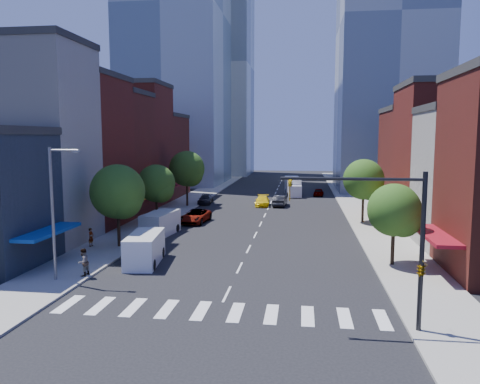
{
  "coord_description": "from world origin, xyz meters",
  "views": [
    {
      "loc": [
        4.56,
        -28.04,
        9.81
      ],
      "look_at": [
        -0.83,
        12.48,
        5.0
      ],
      "focal_mm": 35.0,
      "sensor_mm": 36.0,
      "label": 1
    }
  ],
  "objects_px": {
    "parked_car_third": "(196,216)",
    "cargo_van_far": "(160,224)",
    "traffic_car_oncoming": "(280,201)",
    "parked_car_rear": "(205,200)",
    "pedestrian_far": "(83,262)",
    "pedestrian_near": "(91,237)",
    "parked_car_second": "(149,249)",
    "taxi": "(262,201)",
    "parked_car_front": "(143,248)",
    "cargo_van_near": "(144,249)",
    "box_truck": "(293,187)",
    "traffic_car_far": "(319,192)"
  },
  "relations": [
    {
      "from": "parked_car_third",
      "to": "cargo_van_far",
      "type": "distance_m",
      "value": 7.42
    },
    {
      "from": "parked_car_third",
      "to": "traffic_car_oncoming",
      "type": "bearing_deg",
      "value": 63.53
    },
    {
      "from": "parked_car_rear",
      "to": "pedestrian_far",
      "type": "bearing_deg",
      "value": -94.65
    },
    {
      "from": "pedestrian_near",
      "to": "pedestrian_far",
      "type": "height_order",
      "value": "pedestrian_far"
    },
    {
      "from": "traffic_car_oncoming",
      "to": "pedestrian_near",
      "type": "height_order",
      "value": "pedestrian_near"
    },
    {
      "from": "parked_car_third",
      "to": "traffic_car_oncoming",
      "type": "xyz_separation_m",
      "value": [
        9.0,
        14.43,
        0.03
      ]
    },
    {
      "from": "parked_car_second",
      "to": "taxi",
      "type": "relative_size",
      "value": 0.82
    },
    {
      "from": "cargo_van_far",
      "to": "traffic_car_oncoming",
      "type": "height_order",
      "value": "cargo_van_far"
    },
    {
      "from": "parked_car_front",
      "to": "parked_car_third",
      "type": "bearing_deg",
      "value": 88.88
    },
    {
      "from": "parked_car_second",
      "to": "parked_car_third",
      "type": "relative_size",
      "value": 0.72
    },
    {
      "from": "cargo_van_near",
      "to": "parked_car_rear",
      "type": "bearing_deg",
      "value": 86.57
    },
    {
      "from": "parked_car_third",
      "to": "traffic_car_oncoming",
      "type": "relative_size",
      "value": 1.14
    },
    {
      "from": "parked_car_third",
      "to": "cargo_van_near",
      "type": "height_order",
      "value": "cargo_van_near"
    },
    {
      "from": "cargo_van_near",
      "to": "taxi",
      "type": "relative_size",
      "value": 1.2
    },
    {
      "from": "pedestrian_near",
      "to": "pedestrian_far",
      "type": "bearing_deg",
      "value": -149.25
    },
    {
      "from": "parked_car_third",
      "to": "traffic_car_oncoming",
      "type": "distance_m",
      "value": 17.01
    },
    {
      "from": "parked_car_front",
      "to": "box_truck",
      "type": "bearing_deg",
      "value": 77.14
    },
    {
      "from": "cargo_van_near",
      "to": "taxi",
      "type": "bearing_deg",
      "value": 71.63
    },
    {
      "from": "parked_car_second",
      "to": "pedestrian_near",
      "type": "relative_size",
      "value": 2.41
    },
    {
      "from": "traffic_car_oncoming",
      "to": "pedestrian_far",
      "type": "relative_size",
      "value": 2.48
    },
    {
      "from": "box_truck",
      "to": "pedestrian_near",
      "type": "xyz_separation_m",
      "value": [
        -17.08,
        -40.17,
        -0.47
      ]
    },
    {
      "from": "parked_car_front",
      "to": "traffic_car_far",
      "type": "bearing_deg",
      "value": 71.87
    },
    {
      "from": "parked_car_front",
      "to": "box_truck",
      "type": "distance_m",
      "value": 43.89
    },
    {
      "from": "traffic_car_oncoming",
      "to": "box_truck",
      "type": "xyz_separation_m",
      "value": [
        1.62,
        12.52,
        0.65
      ]
    },
    {
      "from": "traffic_car_far",
      "to": "pedestrian_far",
      "type": "distance_m",
      "value": 51.84
    },
    {
      "from": "parked_car_second",
      "to": "parked_car_third",
      "type": "bearing_deg",
      "value": 80.85
    },
    {
      "from": "traffic_car_far",
      "to": "cargo_van_near",
      "type": "bearing_deg",
      "value": 77.1
    },
    {
      "from": "parked_car_third",
      "to": "cargo_van_far",
      "type": "bearing_deg",
      "value": -100.32
    },
    {
      "from": "taxi",
      "to": "traffic_car_oncoming",
      "type": "xyz_separation_m",
      "value": [
        2.5,
        0.07,
        0.09
      ]
    },
    {
      "from": "cargo_van_far",
      "to": "box_truck",
      "type": "height_order",
      "value": "box_truck"
    },
    {
      "from": "cargo_van_far",
      "to": "taxi",
      "type": "relative_size",
      "value": 1.18
    },
    {
      "from": "parked_car_rear",
      "to": "cargo_van_far",
      "type": "distance_m",
      "value": 22.22
    },
    {
      "from": "traffic_car_oncoming",
      "to": "box_truck",
      "type": "height_order",
      "value": "box_truck"
    },
    {
      "from": "traffic_car_oncoming",
      "to": "pedestrian_far",
      "type": "distance_m",
      "value": 38.17
    },
    {
      "from": "pedestrian_far",
      "to": "parked_car_third",
      "type": "bearing_deg",
      "value": -175.92
    },
    {
      "from": "parked_car_front",
      "to": "cargo_van_near",
      "type": "xyz_separation_m",
      "value": [
        0.97,
        -2.34,
        0.48
      ]
    },
    {
      "from": "taxi",
      "to": "traffic_car_far",
      "type": "distance_m",
      "value": 15.05
    },
    {
      "from": "taxi",
      "to": "box_truck",
      "type": "height_order",
      "value": "box_truck"
    },
    {
      "from": "parked_car_second",
      "to": "cargo_van_near",
      "type": "height_order",
      "value": "cargo_van_near"
    },
    {
      "from": "parked_car_rear",
      "to": "taxi",
      "type": "height_order",
      "value": "taxi"
    },
    {
      "from": "cargo_van_far",
      "to": "box_truck",
      "type": "bearing_deg",
      "value": 76.77
    },
    {
      "from": "parked_car_front",
      "to": "traffic_car_oncoming",
      "type": "distance_m",
      "value": 31.43
    },
    {
      "from": "parked_car_rear",
      "to": "pedestrian_near",
      "type": "xyz_separation_m",
      "value": [
        -4.46,
        -28.3,
        0.31
      ]
    },
    {
      "from": "traffic_car_oncoming",
      "to": "box_truck",
      "type": "bearing_deg",
      "value": -93.29
    },
    {
      "from": "parked_car_front",
      "to": "parked_car_second",
      "type": "relative_size",
      "value": 1.02
    },
    {
      "from": "cargo_van_far",
      "to": "taxi",
      "type": "distance_m",
      "value": 23.13
    },
    {
      "from": "taxi",
      "to": "box_truck",
      "type": "bearing_deg",
      "value": 70.08
    },
    {
      "from": "parked_car_third",
      "to": "cargo_van_near",
      "type": "xyz_separation_m",
      "value": [
        0.02,
        -17.72,
        0.41
      ]
    },
    {
      "from": "cargo_van_near",
      "to": "traffic_car_far",
      "type": "xyz_separation_m",
      "value": [
        14.86,
        44.58,
        -0.52
      ]
    },
    {
      "from": "cargo_van_far",
      "to": "traffic_car_far",
      "type": "height_order",
      "value": "cargo_van_far"
    }
  ]
}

